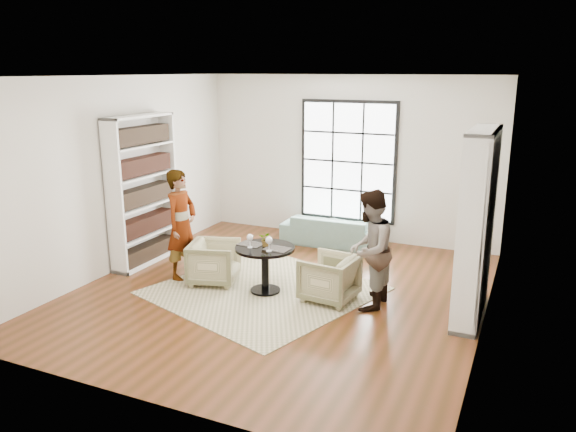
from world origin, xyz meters
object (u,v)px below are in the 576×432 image
at_px(sofa, 332,230).
at_px(wine_glass_right, 269,241).
at_px(person_left, 181,225).
at_px(person_right, 369,250).
at_px(armchair_left, 214,262).
at_px(armchair_right, 329,278).
at_px(flower_centerpiece, 266,239).
at_px(pedestal_table, 265,259).
at_px(wine_glass_left, 250,238).

distance_m(sofa, wine_glass_right, 2.73).
height_order(person_left, person_right, person_left).
xyz_separation_m(person_left, wine_glass_right, (1.54, -0.16, -0.01)).
height_order(armchair_left, armchair_right, armchair_left).
bearing_deg(flower_centerpiece, pedestal_table, -96.58).
distance_m(armchair_right, person_right, 0.73).
bearing_deg(wine_glass_left, armchair_left, 169.29).
relative_size(wine_glass_right, flower_centerpiece, 0.97).
xyz_separation_m(sofa, person_right, (1.37, -2.43, 0.53)).
height_order(armchair_left, person_right, person_right).
xyz_separation_m(person_left, person_right, (2.88, 0.08, -0.04)).
relative_size(pedestal_table, wine_glass_left, 4.26).
relative_size(sofa, person_left, 1.08).
relative_size(person_left, flower_centerpiece, 7.68).
bearing_deg(armchair_right, person_left, -82.03).
height_order(sofa, armchair_right, armchair_right).
distance_m(sofa, wine_glass_left, 2.71).
bearing_deg(pedestal_table, armchair_left, 178.76).
height_order(pedestal_table, armchair_right, pedestal_table).
bearing_deg(sofa, flower_centerpiece, 86.47).
xyz_separation_m(pedestal_table, person_right, (1.48, 0.10, 0.31)).
bearing_deg(sofa, wine_glass_left, 82.66).
bearing_deg(flower_centerpiece, wine_glass_right, -55.35).
xyz_separation_m(armchair_right, wine_glass_left, (-1.11, -0.21, 0.50)).
xyz_separation_m(person_right, wine_glass_right, (-1.34, -0.24, 0.03)).
height_order(pedestal_table, flower_centerpiece, flower_centerpiece).
distance_m(pedestal_table, wine_glass_right, 0.39).
relative_size(person_right, wine_glass_right, 7.56).
bearing_deg(wine_glass_right, armchair_left, 170.52).
bearing_deg(sofa, wine_glass_right, 89.42).
relative_size(sofa, person_right, 1.13).
distance_m(pedestal_table, flower_centerpiece, 0.29).
bearing_deg(armchair_left, flower_centerpiece, -104.88).
xyz_separation_m(armchair_left, flower_centerpiece, (0.86, 0.02, 0.46)).
height_order(pedestal_table, wine_glass_right, wine_glass_right).
bearing_deg(person_right, armchair_right, -89.07).
xyz_separation_m(armchair_right, person_right, (0.55, 0.00, 0.48)).
bearing_deg(person_left, person_right, -87.83).
bearing_deg(armchair_right, pedestal_table, -77.98).
relative_size(person_left, wine_glass_left, 8.44).
bearing_deg(person_left, pedestal_table, -90.16).
bearing_deg(armchair_right, wine_glass_left, -73.41).
relative_size(armchair_right, person_left, 0.42).
bearing_deg(person_left, wine_glass_left, -95.35).
bearing_deg(armchair_left, pedestal_table, -107.71).
height_order(person_right, wine_glass_left, person_right).
bearing_deg(flower_centerpiece, person_left, -179.03).
height_order(sofa, wine_glass_left, wine_glass_left).
xyz_separation_m(pedestal_table, flower_centerpiece, (0.00, 0.04, 0.29)).
height_order(person_left, wine_glass_left, person_left).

